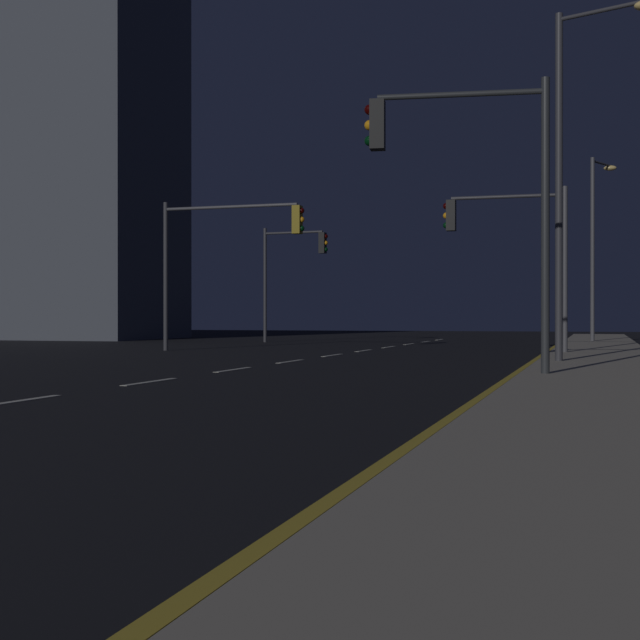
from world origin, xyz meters
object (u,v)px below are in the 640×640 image
(traffic_light_far_right, at_px, (467,169))
(street_lamp_far_end, at_px, (573,152))
(traffic_light_mid_right, at_px, (226,242))
(street_lamp_across_street, at_px, (596,232))
(traffic_light_far_center, at_px, (291,262))
(traffic_light_near_right, at_px, (509,237))

(traffic_light_far_right, distance_m, street_lamp_far_end, 5.61)
(traffic_light_mid_right, bearing_deg, street_lamp_across_street, 45.48)
(street_lamp_across_street, bearing_deg, traffic_light_mid_right, -134.52)
(traffic_light_far_center, relative_size, traffic_light_near_right, 1.08)
(traffic_light_far_right, height_order, traffic_light_far_center, traffic_light_far_right)
(traffic_light_far_center, height_order, street_lamp_across_street, street_lamp_across_street)
(traffic_light_far_right, relative_size, street_lamp_across_street, 0.69)
(traffic_light_near_right, distance_m, street_lamp_across_street, 13.74)
(traffic_light_mid_right, bearing_deg, traffic_light_far_right, -50.29)
(traffic_light_far_center, distance_m, traffic_light_near_right, 16.18)
(traffic_light_far_right, bearing_deg, street_lamp_far_end, 70.80)
(street_lamp_far_end, bearing_deg, traffic_light_near_right, 109.31)
(traffic_light_near_right, bearing_deg, street_lamp_across_street, 79.52)
(traffic_light_mid_right, xyz_separation_m, street_lamp_far_end, (11.77, -6.81, 1.35))
(traffic_light_near_right, xyz_separation_m, street_lamp_across_street, (2.49, 13.45, 1.25))
(street_lamp_far_end, bearing_deg, street_lamp_across_street, 88.63)
(street_lamp_far_end, bearing_deg, traffic_light_far_right, -109.20)
(traffic_light_near_right, relative_size, street_lamp_far_end, 0.60)
(traffic_light_near_right, bearing_deg, traffic_light_far_right, -88.85)
(traffic_light_far_center, distance_m, street_lamp_across_street, 13.65)
(traffic_light_far_right, bearing_deg, traffic_light_mid_right, 129.71)
(traffic_light_near_right, distance_m, street_lamp_far_end, 6.31)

